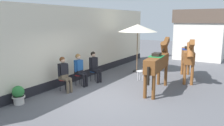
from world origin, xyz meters
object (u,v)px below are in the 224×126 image
Objects in this scene: seated_visitor_far at (94,65)px; saddled_horse_far at (188,56)px; seated_visitor_near at (64,72)px; flower_planter_near at (18,95)px; cafe_parasol at (138,28)px; saddled_horse_near at (158,62)px; spare_stool_white at (140,72)px; seated_visitor_middle at (80,68)px.

saddled_horse_far reaches higher than seated_visitor_far.
flower_planter_near is (-0.36, -1.86, -0.44)m from seated_visitor_near.
seated_visitor_near is 0.54× the size of cafe_parasol.
spare_stool_white is (-1.22, 1.03, -0.76)m from saddled_horse_near.
cafe_parasol is at bearing 77.97° from flower_planter_near.
saddled_horse_near is at bearing -105.90° from saddled_horse_far.
seated_visitor_middle is at bearing -131.61° from spare_stool_white.
seated_visitor_near is 3.61m from spare_stool_white.
flower_planter_near is (-4.14, -6.14, -0.82)m from saddled_horse_far.
saddled_horse_near and saddled_horse_far have the same top height.
saddled_horse_near is 4.68× the size of flower_planter_near.
flower_planter_near is (-0.54, -3.66, -0.44)m from seated_visitor_far.
saddled_horse_far is 2.37m from spare_stool_white.
cafe_parasol is (-2.75, 0.35, 1.20)m from saddled_horse_far.
cafe_parasol is 5.61× the size of spare_stool_white.
seated_visitor_far is 4.38m from saddled_horse_far.
spare_stool_white is at bearing 48.39° from seated_visitor_middle.
seated_visitor_middle reaches higher than flower_planter_near.
saddled_horse_far is (3.78, 4.28, 0.38)m from seated_visitor_near.
seated_visitor_near is 0.93m from seated_visitor_middle.
seated_visitor_middle is at bearing -99.49° from seated_visitor_far.
saddled_horse_near is (2.95, 0.20, 0.38)m from seated_visitor_far.
saddled_horse_far reaches higher than seated_visitor_near.
flower_planter_near is (-3.49, -3.86, -0.82)m from saddled_horse_near.
cafe_parasol is (1.38, 6.49, 2.03)m from flower_planter_near.
spare_stool_white is (-1.86, -1.24, -0.76)m from saddled_horse_far.
seated_visitor_middle is 2.84m from flower_planter_near.
saddled_horse_near is 1.77m from spare_stool_white.
saddled_horse_far reaches higher than seated_visitor_middle.
seated_visitor_middle is 2.17× the size of flower_planter_near.
saddled_horse_far is at bearing 41.91° from seated_visitor_middle.
seated_visitor_far is at bearing -144.50° from spare_stool_white.
seated_visitor_far is 0.48× the size of saddled_horse_far.
seated_visitor_near reaches higher than spare_stool_white.
cafe_parasol reaches higher than seated_visitor_near.
saddled_horse_far is at bearing -7.20° from cafe_parasol.
cafe_parasol reaches higher than flower_planter_near.
saddled_horse_far is 6.32× the size of spare_stool_white.
seated_visitor_middle is 2.85m from spare_stool_white.
saddled_horse_far is 7.45m from flower_planter_near.
seated_visitor_far is at bearing -176.07° from saddled_horse_near.
seated_visitor_middle is 0.54× the size of cafe_parasol.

